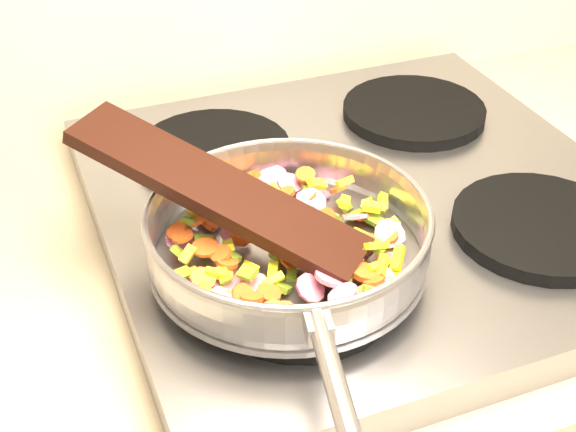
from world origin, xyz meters
name	(u,v)px	position (x,y,z in m)	size (l,w,h in m)	color
cooktop	(365,206)	(-0.70, 1.67, 0.92)	(0.60, 0.60, 0.04)	#939399
grate_fl	(300,289)	(-0.84, 1.52, 0.95)	(0.19, 0.19, 0.02)	black
grate_fr	(541,226)	(-0.56, 1.52, 0.95)	(0.19, 0.19, 0.02)	black
grate_bl	(214,151)	(-0.84, 1.81, 0.95)	(0.19, 0.19, 0.02)	black
grate_br	(414,111)	(-0.56, 1.81, 0.95)	(0.19, 0.19, 0.02)	black
saute_pan	(288,234)	(-0.84, 1.56, 0.99)	(0.32, 0.48, 0.06)	#9E9EA5
vegetable_heap	(295,246)	(-0.83, 1.56, 0.98)	(0.25, 0.27, 0.05)	#E7531C
wooden_spatula	(218,191)	(-0.89, 1.61, 1.02)	(0.31, 0.07, 0.01)	black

